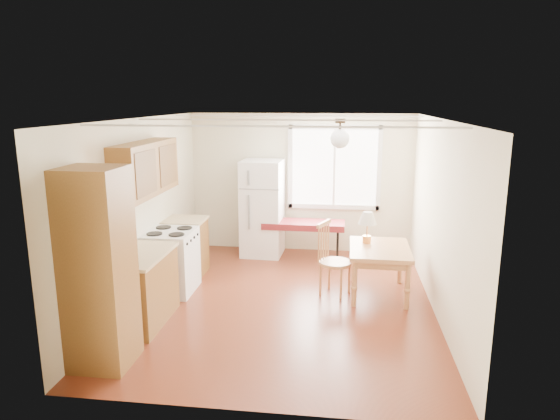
% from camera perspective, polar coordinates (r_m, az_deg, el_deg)
% --- Properties ---
extents(room_shell, '(4.60, 5.60, 2.62)m').
position_cam_1_polar(room_shell, '(6.64, 0.54, -0.47)').
color(room_shell, '#521E10').
rests_on(room_shell, ground).
extents(kitchen_run, '(0.65, 3.40, 2.20)m').
position_cam_1_polar(kitchen_run, '(6.57, -15.21, -4.75)').
color(kitchen_run, brown).
rests_on(kitchen_run, ground).
extents(window_unit, '(1.64, 0.05, 1.51)m').
position_cam_1_polar(window_unit, '(8.98, 6.22, 4.85)').
color(window_unit, white).
rests_on(window_unit, room_shell).
extents(pendant_light, '(0.26, 0.26, 0.40)m').
position_cam_1_polar(pendant_light, '(6.84, 6.85, 8.20)').
color(pendant_light, black).
rests_on(pendant_light, room_shell).
extents(refrigerator, '(0.73, 0.75, 1.70)m').
position_cam_1_polar(refrigerator, '(8.86, -2.02, 0.23)').
color(refrigerator, white).
rests_on(refrigerator, ground).
extents(bench, '(1.43, 0.54, 0.66)m').
position_cam_1_polar(bench, '(8.72, 2.72, -1.76)').
color(bench, maroon).
rests_on(bench, ground).
extents(dining_table, '(0.85, 1.13, 0.70)m').
position_cam_1_polar(dining_table, '(7.23, 11.31, -4.99)').
color(dining_table, '#B67846').
rests_on(dining_table, ground).
extents(chair, '(0.51, 0.51, 1.05)m').
position_cam_1_polar(chair, '(7.16, 5.63, -4.93)').
color(chair, '#B67846').
rests_on(chair, ground).
extents(table_lamp, '(0.27, 0.27, 0.46)m').
position_cam_1_polar(table_lamp, '(7.30, 9.97, -1.19)').
color(table_lamp, '#D79145').
rests_on(table_lamp, dining_table).
extents(coffee_maker, '(0.21, 0.26, 0.36)m').
position_cam_1_polar(coffee_maker, '(5.93, -17.85, -4.91)').
color(coffee_maker, black).
rests_on(coffee_maker, kitchen_run).
extents(kettle, '(0.11, 0.11, 0.22)m').
position_cam_1_polar(kettle, '(6.31, -17.18, -4.18)').
color(kettle, red).
rests_on(kettle, kitchen_run).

